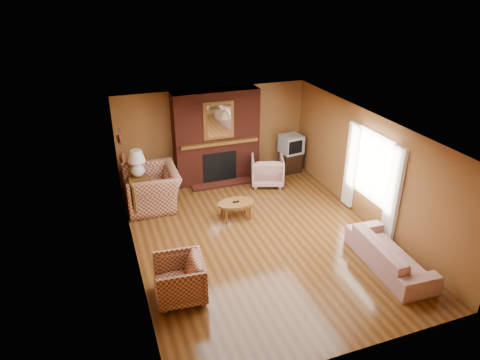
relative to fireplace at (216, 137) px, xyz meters
name	(u,v)px	position (x,y,z in m)	size (l,w,h in m)	color
floor	(259,237)	(0.00, -2.98, -1.18)	(6.50, 6.50, 0.00)	#41250E
ceiling	(262,128)	(0.00, -2.98, 1.22)	(6.50, 6.50, 0.00)	silver
wall_back	(214,133)	(0.00, 0.27, 0.02)	(6.50, 6.50, 0.00)	#93582D
wall_front	(353,289)	(0.00, -6.23, 0.02)	(6.50, 6.50, 0.00)	#93582D
wall_left	(131,207)	(-2.50, -2.98, 0.02)	(6.50, 6.50, 0.00)	#93582D
wall_right	(368,168)	(2.50, -2.98, 0.02)	(6.50, 6.50, 0.00)	#93582D
fireplace	(216,137)	(0.00, 0.00, 0.00)	(2.20, 0.82, 2.40)	#4B1910
window_right	(372,175)	(2.45, -3.18, -0.06)	(0.10, 1.85, 2.00)	beige
bookshelf	(121,146)	(-2.44, -1.08, 0.48)	(0.09, 0.55, 0.71)	brown
botanical_print	(133,197)	(-2.47, -3.28, 0.37)	(0.05, 0.40, 0.50)	brown
pendant_light	(224,114)	(0.00, -0.68, 0.82)	(0.36, 0.36, 0.48)	black
plaid_loveseat	(152,188)	(-1.85, -0.84, -0.73)	(1.38, 1.21, 0.90)	maroon
plaid_armchair	(179,279)	(-1.95, -4.24, -0.80)	(0.81, 0.83, 0.75)	maroon
floral_sofa	(390,254)	(1.90, -4.72, -0.90)	(1.96, 0.76, 0.57)	#B5AB8C
floral_armchair	(267,170)	(1.14, -0.70, -0.80)	(0.81, 0.83, 0.76)	#B5AB8C
coffee_table	(236,204)	(-0.20, -2.09, -0.83)	(0.83, 0.51, 0.42)	brown
side_table	(140,189)	(-2.10, -0.53, -0.86)	(0.48, 0.48, 0.64)	brown
table_lamp	(137,162)	(-2.10, -0.53, -0.17)	(0.40, 0.40, 0.67)	silver
tv_stand	(290,162)	(2.05, -0.18, -0.91)	(0.51, 0.46, 0.55)	black
crt_tv	(291,144)	(2.05, -0.19, -0.38)	(0.60, 0.60, 0.50)	#A2A4A9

